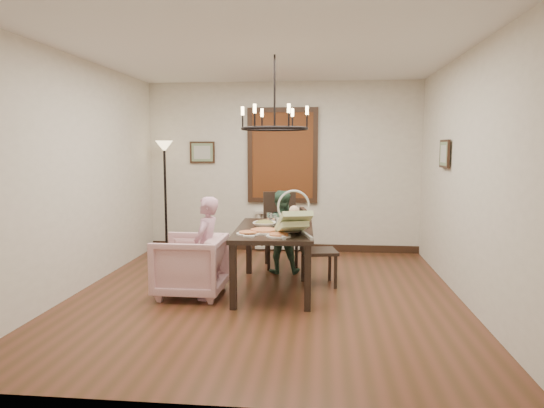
% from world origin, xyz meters
% --- Properties ---
extents(room_shell, '(4.51, 5.00, 2.81)m').
position_xyz_m(room_shell, '(0.00, 0.37, 1.40)').
color(room_shell, brown).
rests_on(room_shell, ground).
extents(dining_table, '(0.98, 1.66, 0.76)m').
position_xyz_m(dining_table, '(0.09, 0.22, 0.68)').
color(dining_table, black).
rests_on(dining_table, room_shell).
extents(chair_far, '(0.57, 0.57, 1.09)m').
position_xyz_m(chair_far, '(0.07, 1.37, 0.55)').
color(chair_far, black).
rests_on(chair_far, room_shell).
extents(chair_right, '(0.50, 0.50, 0.98)m').
position_xyz_m(chair_right, '(0.62, 0.48, 0.49)').
color(chair_right, black).
rests_on(chair_right, room_shell).
extents(armchair, '(0.79, 0.77, 0.71)m').
position_xyz_m(armchair, '(-0.87, -0.10, 0.36)').
color(armchair, beige).
rests_on(armchair, room_shell).
extents(elderly_woman, '(0.29, 0.39, 0.98)m').
position_xyz_m(elderly_woman, '(-0.65, -0.20, 0.49)').
color(elderly_woman, '#CB8FA7').
rests_on(elderly_woman, room_shell).
extents(seated_man, '(0.49, 0.40, 0.95)m').
position_xyz_m(seated_man, '(0.09, 1.05, 0.48)').
color(seated_man, '#365B45').
rests_on(seated_man, room_shell).
extents(baby_bouncer, '(0.52, 0.62, 0.35)m').
position_xyz_m(baby_bouncer, '(0.34, -0.28, 0.94)').
color(baby_bouncer, beige).
rests_on(baby_bouncer, dining_table).
extents(salad_bowl, '(0.34, 0.34, 0.08)m').
position_xyz_m(salad_bowl, '(-0.04, 0.24, 0.80)').
color(salad_bowl, white).
rests_on(salad_bowl, dining_table).
extents(pizza_platter, '(0.34, 0.34, 0.04)m').
position_xyz_m(pizza_platter, '(-0.01, -0.10, 0.78)').
color(pizza_platter, tan).
rests_on(pizza_platter, dining_table).
extents(drinking_glass, '(0.06, 0.06, 0.13)m').
position_xyz_m(drinking_glass, '(0.07, 0.41, 0.83)').
color(drinking_glass, silver).
rests_on(drinking_glass, dining_table).
extents(window_blinds, '(1.00, 0.03, 1.40)m').
position_xyz_m(window_blinds, '(0.00, 2.46, 1.60)').
color(window_blinds, '#5E2412').
rests_on(window_blinds, room_shell).
extents(radiator, '(0.92, 0.12, 0.62)m').
position_xyz_m(radiator, '(0.00, 2.48, 0.35)').
color(radiator, silver).
rests_on(radiator, room_shell).
extents(picture_back, '(0.42, 0.03, 0.36)m').
position_xyz_m(picture_back, '(-1.35, 2.47, 1.65)').
color(picture_back, black).
rests_on(picture_back, room_shell).
extents(picture_right, '(0.03, 0.42, 0.36)m').
position_xyz_m(picture_right, '(2.21, 0.90, 1.65)').
color(picture_right, black).
rests_on(picture_right, room_shell).
extents(floor_lamp, '(0.30, 0.30, 1.80)m').
position_xyz_m(floor_lamp, '(-1.90, 2.15, 0.90)').
color(floor_lamp, black).
rests_on(floor_lamp, room_shell).
extents(chandelier, '(0.80, 0.80, 0.04)m').
position_xyz_m(chandelier, '(0.09, 0.22, 1.95)').
color(chandelier, black).
rests_on(chandelier, room_shell).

